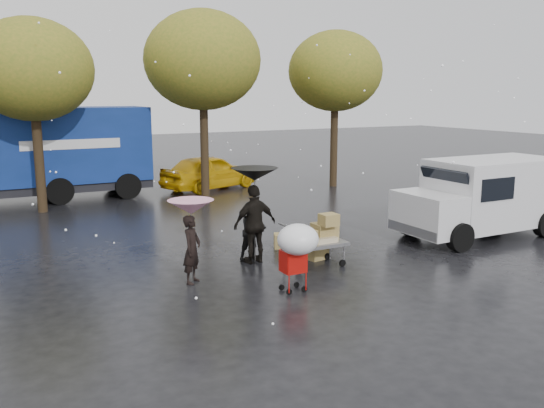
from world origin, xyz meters
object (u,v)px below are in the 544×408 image
person_black (255,224)px  blue_truck (44,154)px  white_van (484,196)px  shopping_cart (297,243)px  vendor_cart (317,236)px  yellow_taxi (210,172)px  person_pink (192,249)px

person_black → blue_truck: bearing=-76.9°
white_van → shopping_cart: bearing=-166.4°
vendor_cart → yellow_taxi: 11.66m
person_pink → yellow_taxi: bearing=20.1°
vendor_cart → white_van: size_ratio=0.31×
blue_truck → yellow_taxi: blue_truck is taller
vendor_cart → yellow_taxi: bearing=80.8°
person_pink → yellow_taxi: (4.89, 11.30, -0.00)m
yellow_taxi → vendor_cart: bearing=152.2°
yellow_taxi → shopping_cart: bearing=147.3°
vendor_cart → yellow_taxi: size_ratio=0.35×
person_pink → blue_truck: (-1.58, 11.83, 1.01)m
person_pink → vendor_cart: person_pink is taller
blue_truck → shopping_cart: bearing=-76.5°
person_pink → vendor_cart: size_ratio=0.98×
shopping_cart → white_van: white_van is taller
blue_truck → yellow_taxi: bearing=-4.7°
shopping_cart → blue_truck: (-3.23, 13.47, 0.69)m
person_black → vendor_cart: 1.53m
person_black → yellow_taxi: person_black is taller
vendor_cart → shopping_cart: size_ratio=1.04×
person_pink → vendor_cart: bearing=-50.5°
vendor_cart → yellow_taxi: (1.86, 11.51, 0.02)m
person_black → white_van: 6.97m
white_van → vendor_cart: bearing=-177.0°
vendor_cart → blue_truck: blue_truck is taller
blue_truck → yellow_taxi: (6.47, -0.53, -1.02)m
person_black → white_van: white_van is taller
yellow_taxi → blue_truck: bearing=66.7°
person_pink → person_black: 2.02m
vendor_cart → white_van: white_van is taller
yellow_taxi → white_van: bearing=-179.4°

